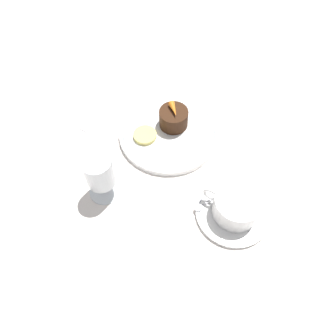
# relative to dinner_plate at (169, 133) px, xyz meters

# --- Properties ---
(ground_plane) EXTENTS (3.00, 3.00, 0.00)m
(ground_plane) POSITION_rel_dinner_plate_xyz_m (-0.04, 0.02, -0.01)
(ground_plane) COLOR white
(dinner_plate) EXTENTS (0.25, 0.25, 0.01)m
(dinner_plate) POSITION_rel_dinner_plate_xyz_m (0.00, 0.00, 0.00)
(dinner_plate) COLOR white
(dinner_plate) RESTS_ON ground_plane
(saucer) EXTENTS (0.16, 0.16, 0.01)m
(saucer) POSITION_rel_dinner_plate_xyz_m (-0.22, 0.13, -0.00)
(saucer) COLOR white
(saucer) RESTS_ON ground_plane
(coffee_cup) EXTENTS (0.12, 0.10, 0.05)m
(coffee_cup) POSITION_rel_dinner_plate_xyz_m (-0.22, 0.13, 0.03)
(coffee_cup) COLOR white
(coffee_cup) RESTS_ON saucer
(spoon) EXTENTS (0.07, 0.11, 0.00)m
(spoon) POSITION_rel_dinner_plate_xyz_m (-0.17, 0.12, 0.00)
(spoon) COLOR silver
(spoon) RESTS_ON saucer
(wine_glass) EXTENTS (0.07, 0.07, 0.12)m
(wine_glass) POSITION_rel_dinner_plate_xyz_m (0.05, 0.21, 0.07)
(wine_glass) COLOR silver
(wine_glass) RESTS_ON ground_plane
(fork) EXTENTS (0.04, 0.18, 0.01)m
(fork) POSITION_rel_dinner_plate_xyz_m (0.19, 0.02, -0.01)
(fork) COLOR silver
(fork) RESTS_ON ground_plane
(dessert_cake) EXTENTS (0.07, 0.07, 0.05)m
(dessert_cake) POSITION_rel_dinner_plate_xyz_m (-0.00, -0.02, 0.03)
(dessert_cake) COLOR #381E0F
(dessert_cake) RESTS_ON dinner_plate
(carrot_garnish) EXTENTS (0.04, 0.04, 0.02)m
(carrot_garnish) POSITION_rel_dinner_plate_xyz_m (-0.00, -0.02, 0.06)
(carrot_garnish) COLOR orange
(carrot_garnish) RESTS_ON dessert_cake
(pineapple_slice) EXTENTS (0.06, 0.06, 0.01)m
(pineapple_slice) POSITION_rel_dinner_plate_xyz_m (0.04, 0.04, 0.01)
(pineapple_slice) COLOR #EFE075
(pineapple_slice) RESTS_ON dinner_plate
(chocolate_truffle) EXTENTS (0.02, 0.02, 0.02)m
(chocolate_truffle) POSITION_rel_dinner_plate_xyz_m (0.11, 0.14, 0.00)
(chocolate_truffle) COLOR black
(chocolate_truffle) RESTS_ON ground_plane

